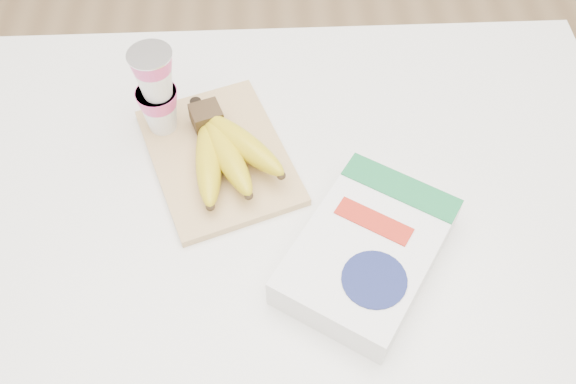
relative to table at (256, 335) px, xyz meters
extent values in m
cube|color=white|center=(0.00, 0.00, 0.00)|extent=(1.26, 0.84, 0.95)
cube|color=tan|center=(-0.04, 0.10, 0.48)|extent=(0.29, 0.33, 0.01)
cube|color=#382816|center=(-0.06, 0.16, 0.51)|extent=(0.06, 0.06, 0.03)
ellipsoid|color=gold|center=(-0.05, 0.07, 0.51)|extent=(0.05, 0.19, 0.05)
sphere|color=#382816|center=(-0.05, -0.02, 0.51)|extent=(0.01, 0.01, 0.01)
ellipsoid|color=gold|center=(-0.02, 0.08, 0.51)|extent=(0.11, 0.19, 0.05)
sphere|color=#382816|center=(0.01, 0.00, 0.51)|extent=(0.01, 0.01, 0.01)
ellipsoid|color=gold|center=(0.00, 0.09, 0.52)|extent=(0.15, 0.17, 0.05)
sphere|color=#382816|center=(0.06, 0.03, 0.52)|extent=(0.01, 0.01, 0.01)
cylinder|color=silver|center=(-0.13, 0.16, 0.65)|extent=(0.07, 0.07, 0.00)
cube|color=white|center=(0.18, -0.10, 0.50)|extent=(0.29, 0.31, 0.06)
cube|color=#186E3A|center=(0.23, -0.01, 0.53)|extent=(0.17, 0.14, 0.00)
cylinder|color=#151D4F|center=(0.18, -0.16, 0.53)|extent=(0.12, 0.12, 0.00)
cube|color=red|center=(0.19, -0.07, 0.53)|extent=(0.11, 0.09, 0.00)
camera|label=1|loc=(0.04, -0.56, 1.29)|focal=40.00mm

